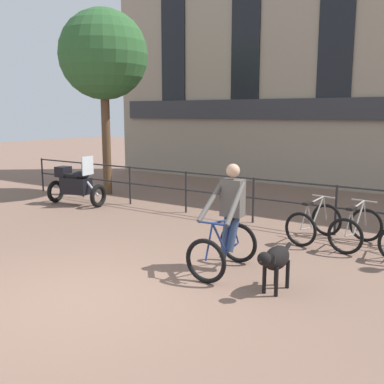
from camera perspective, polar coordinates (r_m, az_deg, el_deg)
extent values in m
plane|color=#7A5B4C|center=(6.44, -14.14, -13.09)|extent=(60.00, 60.00, 0.00)
cylinder|color=#232326|center=(15.17, -18.47, 2.10)|extent=(0.05, 0.05, 1.05)
cylinder|color=#232326|center=(13.73, -13.70, 1.54)|extent=(0.05, 0.05, 1.05)
cylinder|color=#232326|center=(12.42, -7.88, 0.85)|extent=(0.05, 0.05, 1.05)
cylinder|color=#232326|center=(11.26, -0.78, -0.01)|extent=(0.05, 0.05, 1.05)
cylinder|color=#232326|center=(10.32, 7.78, -1.04)|extent=(0.05, 0.05, 1.05)
cylinder|color=#232326|center=(9.65, 17.79, -2.21)|extent=(0.05, 0.05, 1.05)
cylinder|color=#232326|center=(10.23, 7.85, 1.68)|extent=(15.00, 0.04, 0.04)
cylinder|color=#232326|center=(10.31, 7.79, -0.75)|extent=(15.00, 0.04, 0.04)
cube|color=gray|center=(15.68, 18.16, 17.45)|extent=(18.00, 0.60, 9.27)
cube|color=#333338|center=(15.19, 17.34, 10.03)|extent=(17.10, 0.12, 0.70)
cube|color=black|center=(18.30, -2.41, 18.27)|extent=(1.10, 0.06, 5.19)
cube|color=black|center=(16.63, 6.84, 19.03)|extent=(1.10, 0.06, 5.19)
cube|color=black|center=(15.44, 17.89, 19.34)|extent=(1.10, 0.06, 5.19)
torus|color=black|center=(6.69, 1.74, -8.75)|extent=(0.68, 0.10, 0.68)
torus|color=black|center=(7.62, 5.89, -6.43)|extent=(0.68, 0.10, 0.68)
cylinder|color=navy|center=(6.98, 3.52, -5.92)|extent=(0.06, 0.49, 0.60)
cylinder|color=navy|center=(7.27, 4.75, -5.55)|extent=(0.05, 0.23, 0.52)
cylinder|color=navy|center=(7.00, 3.92, -3.72)|extent=(0.07, 0.66, 0.10)
cylinder|color=navy|center=(7.44, 5.15, -7.04)|extent=(0.05, 0.44, 0.08)
cylinder|color=navy|center=(7.46, 5.52, -4.97)|extent=(0.04, 0.27, 0.47)
cylinder|color=navy|center=(6.70, 2.18, -6.38)|extent=(0.04, 0.23, 0.54)
cylinder|color=navy|center=(6.71, 2.61, -4.01)|extent=(0.48, 0.05, 0.03)
cube|color=black|center=(7.29, 5.13, -3.29)|extent=(0.13, 0.25, 0.05)
cube|color=#56514C|center=(7.22, 5.17, -0.74)|extent=(0.37, 0.24, 0.60)
sphere|color=tan|center=(7.15, 5.23, 2.72)|extent=(0.22, 0.22, 0.22)
cylinder|color=#56514C|center=(7.03, 2.44, -1.11)|extent=(0.11, 0.72, 0.60)
cylinder|color=#56514C|center=(6.84, 5.51, -1.47)|extent=(0.18, 0.72, 0.60)
cylinder|color=navy|center=(7.31, 4.25, -5.67)|extent=(0.15, 0.32, 0.69)
cylinder|color=navy|center=(7.23, 5.25, -5.37)|extent=(0.13, 0.31, 0.58)
ellipsoid|color=black|center=(6.48, 10.71, -8.21)|extent=(0.30, 0.59, 0.33)
cylinder|color=black|center=(6.27, 9.80, -8.56)|extent=(0.19, 0.18, 0.19)
sphere|color=black|center=(6.12, 9.15, -8.38)|extent=(0.19, 0.19, 0.19)
cone|color=black|center=(6.05, 8.78, -8.74)|extent=(0.11, 0.12, 0.10)
cylinder|color=black|center=(6.76, 12.01, -6.88)|extent=(0.07, 0.20, 0.12)
cylinder|color=black|center=(6.45, 9.17, -10.85)|extent=(0.06, 0.06, 0.42)
cylinder|color=black|center=(6.38, 10.66, -11.14)|extent=(0.06, 0.06, 0.42)
cylinder|color=black|center=(6.77, 10.61, -9.88)|extent=(0.06, 0.06, 0.42)
cylinder|color=black|center=(6.70, 12.04, -10.15)|extent=(0.06, 0.06, 0.42)
torus|color=black|center=(12.19, -11.82, -0.47)|extent=(0.20, 0.63, 0.62)
torus|color=black|center=(13.15, -16.93, 0.07)|extent=(0.20, 0.63, 0.62)
cube|color=black|center=(12.62, -14.52, 0.79)|extent=(0.87, 0.51, 0.44)
ellipsoid|color=black|center=(12.45, -13.93, 2.09)|extent=(0.52, 0.38, 0.24)
cube|color=black|center=(12.64, -14.92, 2.03)|extent=(0.60, 0.37, 0.10)
cylinder|color=#B2B2B7|center=(12.27, -12.54, 0.45)|extent=(0.42, 0.12, 0.41)
cube|color=silver|center=(12.26, -13.11, 3.28)|extent=(0.09, 0.44, 0.50)
cube|color=black|center=(12.85, -16.04, 2.51)|extent=(0.37, 0.40, 0.28)
torus|color=black|center=(9.61, 16.71, -3.40)|extent=(0.66, 0.16, 0.66)
torus|color=black|center=(8.70, 13.62, -4.64)|extent=(0.66, 0.16, 0.66)
cylinder|color=#9E998E|center=(9.20, 15.65, -2.46)|extent=(0.10, 0.47, 0.58)
cylinder|color=#9E998E|center=(8.93, 14.70, -3.00)|extent=(0.06, 0.22, 0.51)
cylinder|color=#9E998E|center=(9.07, 15.44, -1.03)|extent=(0.13, 0.63, 0.10)
cylinder|color=#9E998E|center=(8.89, 14.28, -4.53)|extent=(0.09, 0.42, 0.07)
cylinder|color=#9E998E|center=(8.75, 14.05, -3.08)|extent=(0.06, 0.25, 0.46)
cylinder|color=#9E998E|center=(9.47, 16.53, -2.00)|extent=(0.06, 0.21, 0.52)
cylinder|color=#9E998E|center=(9.34, 16.35, -0.55)|extent=(0.48, 0.10, 0.03)
cube|color=black|center=(8.80, 14.49, -1.41)|extent=(0.15, 0.26, 0.05)
torus|color=black|center=(9.42, 21.20, -3.93)|extent=(0.66, 0.13, 0.66)
torus|color=black|center=(8.46, 18.86, -5.34)|extent=(0.66, 0.13, 0.66)
cylinder|color=#9E998E|center=(8.99, 20.44, -3.02)|extent=(0.08, 0.47, 0.58)
cylinder|color=#9E998E|center=(8.71, 19.72, -3.61)|extent=(0.05, 0.22, 0.51)
cylinder|color=#9E998E|center=(8.85, 20.33, -1.57)|extent=(0.10, 0.63, 0.10)
cylinder|color=#9E998E|center=(8.65, 19.36, -5.19)|extent=(0.07, 0.42, 0.07)
cylinder|color=#9E998E|center=(8.51, 19.23, -3.72)|extent=(0.05, 0.25, 0.46)
cylinder|color=#9E998E|center=(9.27, 21.11, -2.51)|extent=(0.05, 0.21, 0.52)
cylinder|color=#9E998E|center=(9.14, 21.01, -1.05)|extent=(0.48, 0.08, 0.03)
cube|color=black|center=(8.56, 19.60, -1.99)|extent=(0.14, 0.25, 0.05)
cylinder|color=brown|center=(14.02, -10.84, 6.77)|extent=(0.26, 0.26, 3.46)
sphere|color=#2D5B2D|center=(14.10, -11.19, 16.76)|extent=(2.64, 2.64, 2.64)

